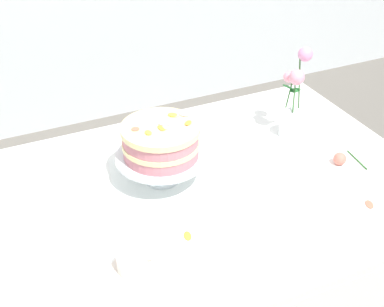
{
  "coord_description": "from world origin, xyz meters",
  "views": [
    {
      "loc": [
        -0.64,
        -1.24,
        1.77
      ],
      "look_at": [
        -0.05,
        0.03,
        0.86
      ],
      "focal_mm": 50.48,
      "sensor_mm": 36.0,
      "label": 1
    }
  ],
  "objects_px": {
    "layer_cake": "(161,141)",
    "fallen_rose": "(340,159)",
    "flower_vase": "(293,105)",
    "teacup": "(132,264)",
    "dining_table": "(214,212)",
    "cake_stand": "(161,159)"
  },
  "relations": [
    {
      "from": "layer_cake",
      "to": "fallen_rose",
      "type": "height_order",
      "value": "layer_cake"
    },
    {
      "from": "cake_stand",
      "to": "dining_table",
      "type": "bearing_deg",
      "value": -41.4
    },
    {
      "from": "fallen_rose",
      "to": "flower_vase",
      "type": "bearing_deg",
      "value": 102.1
    },
    {
      "from": "teacup",
      "to": "fallen_rose",
      "type": "height_order",
      "value": "teacup"
    },
    {
      "from": "dining_table",
      "to": "fallen_rose",
      "type": "xyz_separation_m",
      "value": [
        0.45,
        -0.05,
        0.11
      ]
    },
    {
      "from": "layer_cake",
      "to": "teacup",
      "type": "xyz_separation_m",
      "value": [
        -0.22,
        -0.34,
        -0.13
      ]
    },
    {
      "from": "flower_vase",
      "to": "fallen_rose",
      "type": "distance_m",
      "value": 0.26
    },
    {
      "from": "flower_vase",
      "to": "fallen_rose",
      "type": "xyz_separation_m",
      "value": [
        0.05,
        -0.23,
        -0.11
      ]
    },
    {
      "from": "layer_cake",
      "to": "fallen_rose",
      "type": "relative_size",
      "value": 2.05
    },
    {
      "from": "layer_cake",
      "to": "fallen_rose",
      "type": "bearing_deg",
      "value": -15.72
    },
    {
      "from": "dining_table",
      "to": "teacup",
      "type": "relative_size",
      "value": 11.12
    },
    {
      "from": "dining_table",
      "to": "layer_cake",
      "type": "distance_m",
      "value": 0.3
    },
    {
      "from": "dining_table",
      "to": "fallen_rose",
      "type": "distance_m",
      "value": 0.47
    },
    {
      "from": "dining_table",
      "to": "cake_stand",
      "type": "bearing_deg",
      "value": 138.6
    },
    {
      "from": "cake_stand",
      "to": "layer_cake",
      "type": "distance_m",
      "value": 0.07
    },
    {
      "from": "cake_stand",
      "to": "teacup",
      "type": "bearing_deg",
      "value": -123.12
    },
    {
      "from": "teacup",
      "to": "fallen_rose",
      "type": "xyz_separation_m",
      "value": [
        0.8,
        0.18,
        -0.0
      ]
    },
    {
      "from": "dining_table",
      "to": "fallen_rose",
      "type": "bearing_deg",
      "value": -6.13
    },
    {
      "from": "fallen_rose",
      "to": "dining_table",
      "type": "bearing_deg",
      "value": 173.87
    },
    {
      "from": "flower_vase",
      "to": "teacup",
      "type": "xyz_separation_m",
      "value": [
        -0.75,
        -0.41,
        -0.1
      ]
    },
    {
      "from": "layer_cake",
      "to": "teacup",
      "type": "height_order",
      "value": "layer_cake"
    },
    {
      "from": "layer_cake",
      "to": "teacup",
      "type": "distance_m",
      "value": 0.42
    }
  ]
}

